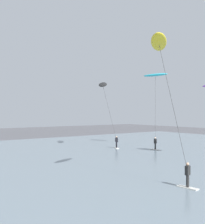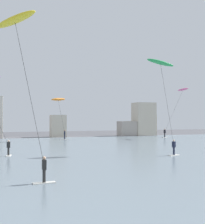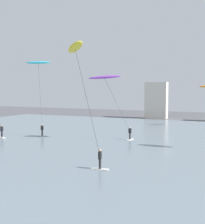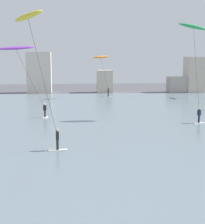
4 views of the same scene
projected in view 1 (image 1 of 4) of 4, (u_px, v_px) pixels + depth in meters
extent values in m
cube|color=silver|center=(155.00, 150.00, 36.16)|extent=(1.41, 0.48, 0.06)
cylinder|color=black|center=(155.00, 146.00, 36.16)|extent=(0.20, 0.20, 0.78)
cube|color=black|center=(155.00, 141.00, 36.16)|extent=(0.23, 0.35, 0.60)
sphere|color=beige|center=(155.00, 138.00, 36.16)|extent=(0.20, 0.20, 0.20)
cylinder|color=#333333|center=(155.00, 107.00, 37.57)|extent=(1.98, 2.15, 8.86)
ellipsoid|color=#28B2C6|center=(155.00, 75.00, 38.99)|extent=(3.83, 2.21, 0.44)
cube|color=silver|center=(117.00, 148.00, 37.74)|extent=(1.45, 1.01, 0.06)
cylinder|color=black|center=(117.00, 145.00, 37.74)|extent=(0.20, 0.20, 0.78)
cube|color=black|center=(117.00, 140.00, 37.74)|extent=(0.35, 0.40, 0.60)
sphere|color=tan|center=(117.00, 137.00, 37.74)|extent=(0.20, 0.20, 0.20)
cylinder|color=#333333|center=(110.00, 113.00, 37.69)|extent=(1.06, 1.59, 7.39)
ellipsoid|color=black|center=(103.00, 85.00, 37.64)|extent=(3.45, 2.98, 1.31)
cube|color=silver|center=(188.00, 188.00, 17.97)|extent=(1.44, 0.58, 0.06)
cylinder|color=black|center=(188.00, 181.00, 17.97)|extent=(0.20, 0.20, 0.78)
cube|color=black|center=(188.00, 170.00, 17.97)|extent=(0.25, 0.36, 0.60)
sphere|color=tan|center=(188.00, 164.00, 17.97)|extent=(0.20, 0.20, 0.20)
cylinder|color=#333333|center=(173.00, 106.00, 18.45)|extent=(1.79, 0.79, 8.42)
ellipsoid|color=yellow|center=(159.00, 42.00, 18.93)|extent=(2.83, 3.20, 0.99)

